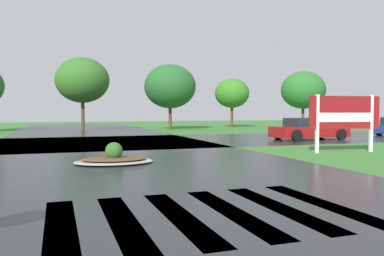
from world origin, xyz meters
The scene contains 7 objects.
asphalt_roadway centered at (0.00, 10.00, 0.00)m, with size 11.04×80.00×0.01m, color #232628.
asphalt_cross_road centered at (0.00, 19.06, 0.00)m, with size 90.00×9.94×0.01m, color #232628.
crosswalk_stripes centered at (0.00, 3.57, 0.00)m, with size 4.95×3.37×0.01m.
estate_billboard centered at (8.73, 10.64, 1.52)m, with size 3.09×0.48×2.33m.
median_island centered at (-0.56, 10.30, 0.15)m, with size 2.52×1.77×0.68m.
car_silver_hatch centered at (11.66, 17.12, 0.61)m, with size 4.58×2.15×1.27m.
background_treeline centered at (3.10, 32.72, 3.94)m, with size 42.58×6.76×6.17m.
Camera 1 is at (-2.28, -2.36, 1.68)m, focal length 36.82 mm.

